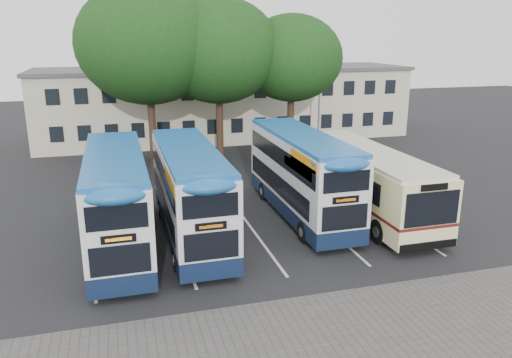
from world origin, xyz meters
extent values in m
plane|color=black|center=(0.00, 0.00, 0.00)|extent=(120.00, 120.00, 0.00)
cube|color=#595654|center=(-2.00, -5.00, 0.01)|extent=(40.00, 6.00, 0.01)
cube|color=silver|center=(-10.75, 5.00, 0.01)|extent=(0.12, 11.00, 0.01)
cube|color=silver|center=(-7.25, 5.00, 0.01)|extent=(0.12, 11.00, 0.01)
cube|color=silver|center=(-3.75, 5.00, 0.01)|extent=(0.12, 11.00, 0.01)
cube|color=silver|center=(-0.25, 5.00, 0.01)|extent=(0.12, 11.00, 0.01)
cube|color=silver|center=(3.25, 5.00, 0.01)|extent=(0.12, 11.00, 0.01)
cube|color=beige|center=(0.00, 27.00, 3.00)|extent=(32.00, 8.00, 6.00)
cube|color=#4C4C4F|center=(0.00, 27.00, 6.05)|extent=(32.40, 8.40, 0.30)
cube|color=black|center=(0.00, 22.98, 1.70)|extent=(30.00, 0.06, 1.20)
cube|color=black|center=(0.00, 22.98, 4.50)|extent=(30.00, 0.06, 1.20)
cylinder|color=gray|center=(6.00, 20.00, 4.50)|extent=(0.14, 0.14, 9.00)
cube|color=gray|center=(6.00, 20.00, 9.00)|extent=(0.12, 0.80, 0.12)
cube|color=gray|center=(6.00, 19.60, 8.95)|extent=(0.25, 0.50, 0.12)
cylinder|color=black|center=(-7.23, 17.98, 3.07)|extent=(0.50, 0.50, 6.15)
ellipsoid|color=black|center=(-7.23, 17.98, 8.36)|extent=(9.41, 9.41, 7.99)
cylinder|color=black|center=(-2.53, 17.75, 2.90)|extent=(0.50, 0.50, 5.80)
ellipsoid|color=black|center=(-2.53, 17.75, 7.89)|extent=(8.46, 8.46, 7.19)
cylinder|color=black|center=(2.72, 17.52, 2.70)|extent=(0.50, 0.50, 5.39)
ellipsoid|color=black|center=(2.72, 17.52, 7.34)|extent=(7.22, 7.22, 6.14)
cube|color=#0F1D3A|center=(-9.82, 4.19, 0.67)|extent=(2.38, 10.00, 0.76)
cube|color=silver|center=(-9.82, 4.19, 2.52)|extent=(2.38, 10.00, 2.95)
cube|color=#1B5BA4|center=(-9.82, 4.19, 4.05)|extent=(2.33, 9.80, 0.29)
cube|color=black|center=(-9.82, 4.48, 1.71)|extent=(2.42, 8.86, 0.95)
cube|color=black|center=(-9.82, 4.19, 3.19)|extent=(2.42, 9.43, 0.86)
cube|color=orange|center=(-8.62, 0.91, 3.71)|extent=(0.02, 3.05, 0.52)
cube|color=black|center=(-9.82, -0.84, 2.43)|extent=(1.14, 0.06, 0.29)
cylinder|color=black|center=(-10.90, 7.10, 0.48)|extent=(0.29, 0.95, 0.95)
cylinder|color=black|center=(-8.75, 7.10, 0.48)|extent=(0.29, 0.95, 0.95)
cylinder|color=black|center=(-10.90, 0.91, 0.48)|extent=(0.29, 0.95, 0.95)
cylinder|color=black|center=(-8.75, 0.91, 0.48)|extent=(0.29, 0.95, 0.95)
cube|color=red|center=(-8.61, 5.38, 3.19)|extent=(0.02, 3.81, 0.81)
cube|color=#0F1D3A|center=(-6.66, 4.50, 0.66)|extent=(2.36, 9.93, 0.76)
cube|color=silver|center=(-6.66, 4.50, 2.51)|extent=(2.36, 9.93, 2.93)
cube|color=#1B5BA4|center=(-6.66, 4.50, 4.02)|extent=(2.32, 9.73, 0.28)
cube|color=black|center=(-6.66, 4.78, 1.70)|extent=(2.40, 8.80, 0.95)
cube|color=black|center=(-6.66, 4.50, 3.17)|extent=(2.40, 9.36, 0.85)
cube|color=orange|center=(-5.47, 1.23, 3.69)|extent=(0.02, 3.03, 0.52)
cube|color=black|center=(-6.66, -0.50, 2.41)|extent=(1.13, 0.06, 0.28)
cylinder|color=black|center=(-7.73, 7.38, 0.47)|extent=(0.28, 0.95, 0.95)
cylinder|color=black|center=(-5.59, 7.38, 0.47)|extent=(0.28, 0.95, 0.95)
cylinder|color=black|center=(-7.73, 1.23, 0.47)|extent=(0.28, 0.95, 0.95)
cylinder|color=black|center=(-5.59, 1.23, 0.47)|extent=(0.28, 0.95, 0.95)
cube|color=#0F1D3A|center=(-0.85, 5.85, 0.67)|extent=(2.41, 10.11, 0.77)
cube|color=silver|center=(-0.85, 5.85, 2.55)|extent=(2.41, 10.11, 2.99)
cube|color=#1B5BA4|center=(-0.85, 5.85, 4.09)|extent=(2.36, 9.91, 0.29)
cube|color=black|center=(-0.85, 6.14, 1.73)|extent=(2.45, 8.96, 0.96)
cube|color=black|center=(-0.85, 5.85, 3.23)|extent=(2.45, 9.53, 0.87)
cube|color=orange|center=(0.36, 2.53, 3.76)|extent=(0.02, 3.08, 0.53)
cube|color=black|center=(-0.85, 0.77, 2.46)|extent=(1.16, 0.06, 0.29)
cylinder|color=black|center=(-1.94, 8.79, 0.48)|extent=(0.29, 0.96, 0.96)
cylinder|color=black|center=(0.24, 8.79, 0.48)|extent=(0.29, 0.96, 0.96)
cylinder|color=black|center=(-1.94, 2.53, 0.48)|extent=(0.29, 0.96, 0.96)
cylinder|color=black|center=(0.24, 2.53, 0.48)|extent=(0.29, 0.96, 0.96)
cube|color=#F2EAA1|center=(2.47, 5.28, 1.76)|extent=(2.79, 11.18, 2.85)
cube|color=beige|center=(2.47, 5.28, 3.24)|extent=(2.68, 10.73, 0.22)
cube|color=black|center=(2.47, 5.83, 2.24)|extent=(2.83, 8.94, 1.01)
cube|color=#5F1613|center=(2.47, 5.28, 1.29)|extent=(2.82, 11.20, 0.13)
cube|color=black|center=(2.47, -0.33, 2.12)|extent=(2.46, 0.06, 1.45)
cylinder|color=black|center=(1.20, 1.48, 0.56)|extent=(0.34, 1.12, 1.12)
cylinder|color=black|center=(3.73, 1.48, 0.56)|extent=(0.34, 1.12, 1.12)
cylinder|color=black|center=(1.20, 8.63, 0.56)|extent=(0.34, 1.12, 1.12)
cylinder|color=black|center=(3.73, 8.63, 0.56)|extent=(0.34, 1.12, 1.12)
camera|label=1|loc=(-9.60, -16.74, 8.90)|focal=35.00mm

